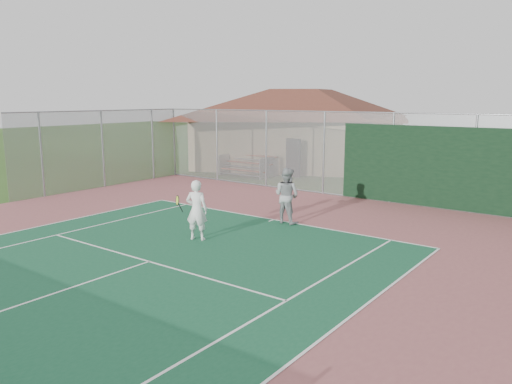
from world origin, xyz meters
TOP-DOWN VIEW (x-y plane):
  - back_fence at (2.11, 16.98)m, footprint 20.08×0.11m
  - side_fence_left at (-10.00, 12.50)m, footprint 0.08×9.00m
  - clubhouse at (-6.50, 24.07)m, footprint 14.82×12.52m
  - bleachers at (-6.79, 19.22)m, footprint 2.92×1.83m
  - player_white_front at (-0.42, 8.58)m, footprint 1.01×0.74m
  - player_grey_back at (0.56, 11.79)m, footprint 0.90×0.71m

SIDE VIEW (x-z plane):
  - bleachers at x=-6.79m, z-range 0.03..1.10m
  - player_white_front at x=-0.42m, z-range 0.01..1.75m
  - player_grey_back at x=0.56m, z-range 0.00..1.82m
  - back_fence at x=2.11m, z-range -0.09..3.43m
  - side_fence_left at x=-10.00m, z-range 0.00..3.50m
  - clubhouse at x=-6.50m, z-range 0.04..5.47m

